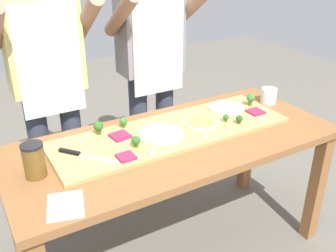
% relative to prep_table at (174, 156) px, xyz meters
% --- Properties ---
extents(ground_plane, '(8.00, 8.00, 0.00)m').
position_rel_prep_table_xyz_m(ground_plane, '(0.00, 0.00, -0.65)').
color(ground_plane, '#6B665B').
extents(prep_table, '(1.70, 0.74, 0.75)m').
position_rel_prep_table_xyz_m(prep_table, '(0.00, 0.00, 0.00)').
color(prep_table, brown).
rests_on(prep_table, ground).
extents(cutting_board, '(1.27, 0.41, 0.02)m').
position_rel_prep_table_xyz_m(cutting_board, '(0.02, 0.06, 0.11)').
color(cutting_board, tan).
rests_on(cutting_board, prep_table).
extents(chefs_knife, '(0.21, 0.25, 0.02)m').
position_rel_prep_table_xyz_m(chefs_knife, '(-0.48, 0.05, 0.13)').
color(chefs_knife, '#B7BABF').
rests_on(chefs_knife, cutting_board).
extents(pizza_whole_cheese_artichoke, '(0.24, 0.24, 0.02)m').
position_rel_prep_table_xyz_m(pizza_whole_cheese_artichoke, '(-0.06, 0.04, 0.13)').
color(pizza_whole_cheese_artichoke, beige).
rests_on(pizza_whole_cheese_artichoke, cutting_board).
extents(pizza_whole_white_garlic, '(0.21, 0.21, 0.02)m').
position_rel_prep_table_xyz_m(pizza_whole_white_garlic, '(0.44, 0.14, 0.13)').
color(pizza_whole_white_garlic, beige).
rests_on(pizza_whole_white_garlic, cutting_board).
extents(pizza_whole_pesto_green, '(0.19, 0.19, 0.02)m').
position_rel_prep_table_xyz_m(pizza_whole_pesto_green, '(0.20, 0.04, 0.13)').
color(pizza_whole_pesto_green, beige).
rests_on(pizza_whole_pesto_green, cutting_board).
extents(pizza_slice_far_left, '(0.09, 0.09, 0.01)m').
position_rel_prep_table_xyz_m(pizza_slice_far_left, '(0.55, 0.01, 0.13)').
color(pizza_slice_far_left, '#9E234C').
rests_on(pizza_slice_far_left, cutting_board).
extents(pizza_slice_near_left, '(0.10, 0.10, 0.01)m').
position_rel_prep_table_xyz_m(pizza_slice_near_left, '(-0.25, 0.13, 0.13)').
color(pizza_slice_near_left, '#9E234C').
rests_on(pizza_slice_near_left, cutting_board).
extents(pizza_slice_center, '(0.08, 0.08, 0.01)m').
position_rel_prep_table_xyz_m(pizza_slice_center, '(-0.31, -0.08, 0.13)').
color(pizza_slice_center, '#9E234C').
rests_on(pizza_slice_center, cutting_board).
extents(broccoli_floret_center_left, '(0.04, 0.04, 0.06)m').
position_rel_prep_table_xyz_m(broccoli_floret_center_left, '(-0.22, -0.01, 0.16)').
color(broccoli_floret_center_left, '#366618').
rests_on(broccoli_floret_center_left, cutting_board).
extents(broccoli_floret_front_left, '(0.04, 0.04, 0.05)m').
position_rel_prep_table_xyz_m(broccoli_floret_front_left, '(0.38, -0.05, 0.15)').
color(broccoli_floret_front_left, '#2C5915').
rests_on(broccoli_floret_front_left, cutting_board).
extents(broccoli_floret_back_right, '(0.04, 0.04, 0.06)m').
position_rel_prep_table_xyz_m(broccoli_floret_back_right, '(-0.19, 0.22, 0.16)').
color(broccoli_floret_back_right, '#3F7220').
rests_on(broccoli_floret_back_right, cutting_board).
extents(broccoli_floret_front_right, '(0.05, 0.05, 0.07)m').
position_rel_prep_table_xyz_m(broccoli_floret_front_right, '(0.59, 0.10, 0.17)').
color(broccoli_floret_front_right, '#3F7220').
rests_on(broccoli_floret_front_right, cutting_board).
extents(broccoli_floret_back_mid, '(0.05, 0.05, 0.07)m').
position_rel_prep_table_xyz_m(broccoli_floret_back_mid, '(-0.33, 0.21, 0.16)').
color(broccoli_floret_back_mid, '#366618').
rests_on(broccoli_floret_back_mid, cutting_board).
extents(broccoli_floret_center_right, '(0.03, 0.03, 0.04)m').
position_rel_prep_table_xyz_m(broccoli_floret_center_right, '(0.33, 0.00, 0.15)').
color(broccoli_floret_center_right, '#366618').
rests_on(broccoli_floret_center_right, cutting_board).
extents(cheese_crumble_a, '(0.02, 0.02, 0.02)m').
position_rel_prep_table_xyz_m(cheese_crumble_a, '(-0.19, -0.11, 0.13)').
color(cheese_crumble_a, white).
rests_on(cheese_crumble_a, cutting_board).
extents(cheese_crumble_b, '(0.02, 0.02, 0.02)m').
position_rel_prep_table_xyz_m(cheese_crumble_b, '(0.12, -0.09, 0.13)').
color(cheese_crumble_b, silver).
rests_on(cheese_crumble_b, cutting_board).
extents(cheese_crumble_c, '(0.02, 0.02, 0.02)m').
position_rel_prep_table_xyz_m(cheese_crumble_c, '(0.51, -0.09, 0.13)').
color(cheese_crumble_c, white).
rests_on(cheese_crumble_c, cutting_board).
extents(cheese_crumble_d, '(0.02, 0.02, 0.02)m').
position_rel_prep_table_xyz_m(cheese_crumble_d, '(-0.39, 0.21, 0.13)').
color(cheese_crumble_d, silver).
rests_on(cheese_crumble_d, cutting_board).
extents(flour_cup, '(0.10, 0.10, 0.09)m').
position_rel_prep_table_xyz_m(flour_cup, '(0.75, 0.12, 0.14)').
color(flour_cup, white).
rests_on(flour_cup, prep_table).
extents(sauce_jar, '(0.09, 0.09, 0.16)m').
position_rel_prep_table_xyz_m(sauce_jar, '(-0.69, 0.01, 0.18)').
color(sauce_jar, brown).
rests_on(sauce_jar, prep_table).
extents(recipe_note, '(0.18, 0.21, 0.00)m').
position_rel_prep_table_xyz_m(recipe_note, '(-0.64, -0.25, 0.10)').
color(recipe_note, white).
rests_on(recipe_note, prep_table).
extents(cook_left, '(0.54, 0.39, 1.67)m').
position_rel_prep_table_xyz_m(cook_left, '(-0.45, 0.63, 0.35)').
color(cook_left, '#333847').
rests_on(cook_left, ground).
extents(cook_right, '(0.54, 0.39, 1.67)m').
position_rel_prep_table_xyz_m(cook_right, '(0.20, 0.63, 0.35)').
color(cook_right, '#333847').
rests_on(cook_right, ground).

